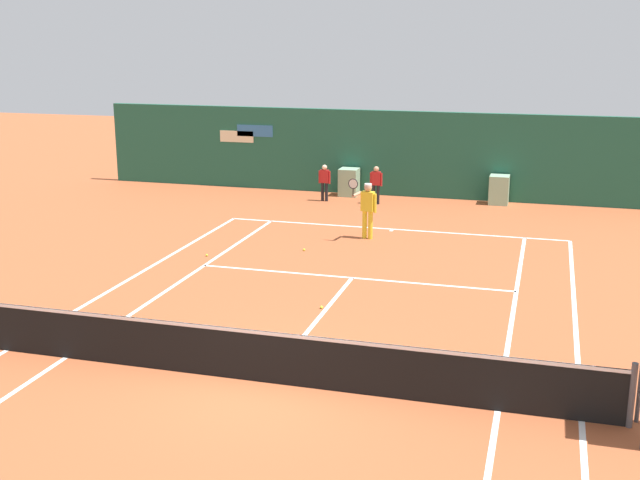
% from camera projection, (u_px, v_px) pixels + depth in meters
% --- Properties ---
extents(ground_plane, '(80.00, 80.00, 0.01)m').
position_uv_depth(ground_plane, '(276.00, 369.00, 14.64)').
color(ground_plane, '#A8512D').
extents(tennis_net, '(12.10, 0.10, 1.07)m').
position_uv_depth(tennis_net, '(265.00, 355.00, 13.98)').
color(tennis_net, '#4C4C51').
rests_on(tennis_net, ground_plane).
extents(sponsor_back_wall, '(25.00, 1.02, 3.15)m').
position_uv_depth(sponsor_back_wall, '(421.00, 156.00, 29.51)').
color(sponsor_back_wall, '#1E5642').
rests_on(sponsor_back_wall, ground_plane).
extents(player_on_baseline, '(0.75, 0.69, 1.88)m').
position_uv_depth(player_on_baseline, '(367.00, 206.00, 23.61)').
color(player_on_baseline, yellow).
rests_on(player_on_baseline, ground_plane).
extents(ball_kid_left_post, '(0.45, 0.19, 1.36)m').
position_uv_depth(ball_kid_left_post, '(376.00, 182.00, 28.44)').
color(ball_kid_left_post, black).
rests_on(ball_kid_left_post, ground_plane).
extents(ball_kid_centre_post, '(0.44, 0.18, 1.33)m').
position_uv_depth(ball_kid_centre_post, '(325.00, 180.00, 28.95)').
color(ball_kid_centre_post, black).
rests_on(ball_kid_centre_post, ground_plane).
extents(tennis_ball_by_sideline, '(0.07, 0.07, 0.07)m').
position_uv_depth(tennis_ball_by_sideline, '(304.00, 250.00, 22.52)').
color(tennis_ball_by_sideline, '#CCE033').
rests_on(tennis_ball_by_sideline, ground_plane).
extents(tennis_ball_near_service_line, '(0.07, 0.07, 0.07)m').
position_uv_depth(tennis_ball_near_service_line, '(322.00, 307.00, 17.83)').
color(tennis_ball_near_service_line, '#CCE033').
rests_on(tennis_ball_near_service_line, ground_plane).
extents(tennis_ball_mid_court, '(0.07, 0.07, 0.07)m').
position_uv_depth(tennis_ball_mid_court, '(207.00, 255.00, 21.97)').
color(tennis_ball_mid_court, '#CCE033').
rests_on(tennis_ball_mid_court, ground_plane).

